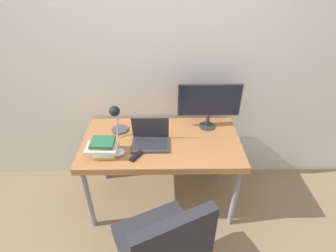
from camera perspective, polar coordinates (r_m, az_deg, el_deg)
ground_plane at (r=2.65m, az=-1.29°, el=-21.50°), size 12.00×12.00×0.00m
wall_back at (r=2.48m, az=-1.55°, el=13.06°), size 8.00×0.05×2.60m
desk at (r=2.40m, az=-1.44°, el=-4.44°), size 1.41×0.75×0.76m
laptop at (r=2.30m, az=-3.85°, el=-2.79°), size 0.32×0.23×0.24m
monitor at (r=2.43m, az=8.97°, el=5.16°), size 0.58×0.15×0.45m
desk_lamp at (r=2.36m, az=-11.16°, el=1.77°), size 0.15×0.25×0.33m
office_chair at (r=1.87m, az=-0.82°, el=-24.94°), size 0.70×0.70×1.02m
book_stack at (r=2.23m, az=-13.84°, el=-4.68°), size 0.26×0.20×0.13m
tv_remote at (r=2.19m, az=-6.93°, el=-6.51°), size 0.11×0.14×0.02m
game_controller at (r=2.23m, az=-11.04°, el=-5.64°), size 0.14×0.11×0.04m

